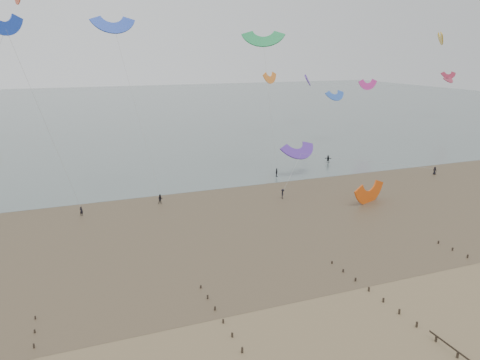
% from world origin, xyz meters
% --- Properties ---
extents(ground, '(500.00, 500.00, 0.00)m').
position_xyz_m(ground, '(0.00, 0.00, 0.00)').
color(ground, brown).
rests_on(ground, ground).
extents(sea_and_shore, '(500.00, 665.00, 0.03)m').
position_xyz_m(sea_and_shore, '(-4.08, 34.40, 0.01)').
color(sea_and_shore, '#475654').
rests_on(sea_and_shore, ground).
extents(kitesurfer_lead, '(0.72, 0.67, 1.65)m').
position_xyz_m(kitesurfer_lead, '(-25.48, 43.64, 0.82)').
color(kitesurfer_lead, black).
rests_on(kitesurfer_lead, ground).
extents(kitesurfers, '(131.49, 23.76, 1.90)m').
position_xyz_m(kitesurfers, '(23.42, 50.27, 0.90)').
color(kitesurfers, black).
rests_on(kitesurfers, ground).
extents(grounded_kite, '(9.37, 8.42, 4.23)m').
position_xyz_m(grounded_kite, '(24.48, 31.73, 0.00)').
color(grounded_kite, '#D54B0D').
rests_on(grounded_kite, ground).
extents(kites_airborne, '(243.20, 128.12, 44.79)m').
position_xyz_m(kites_airborne, '(-2.99, 92.22, 20.29)').
color(kites_airborne, '#1A8E47').
rests_on(kites_airborne, ground).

